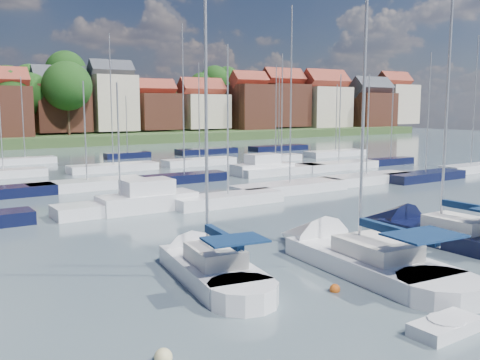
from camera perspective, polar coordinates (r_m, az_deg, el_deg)
ground at (r=59.39m, az=-12.81°, el=0.51°), size 260.00×260.00×0.00m
sailboat_left at (r=24.46m, az=-4.05°, el=-8.95°), size 4.32×10.67×14.16m
sailboat_centre at (r=26.54m, az=10.85°, el=-7.75°), size 4.48×13.24×17.59m
sailboat_navy at (r=32.29m, az=19.27°, el=-5.23°), size 3.14×11.67×16.14m
tender at (r=19.50m, az=21.09°, el=-14.40°), size 2.63×1.27×0.56m
buoy_c at (r=22.41m, az=10.08°, el=-11.62°), size 0.43×0.43×0.43m
buoy_d at (r=23.81m, az=23.65°, el=-11.00°), size 0.51×0.51×0.51m
buoy_e at (r=35.55m, az=15.33°, el=-4.47°), size 0.45×0.45×0.45m
buoy_g at (r=16.78m, az=-8.19°, el=-18.52°), size 0.55×0.55×0.55m
buoy_h at (r=21.43m, az=2.03°, el=-12.42°), size 0.44×0.44×0.44m
marina_field at (r=55.59m, az=-9.23°, el=0.56°), size 79.62×41.41×15.93m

